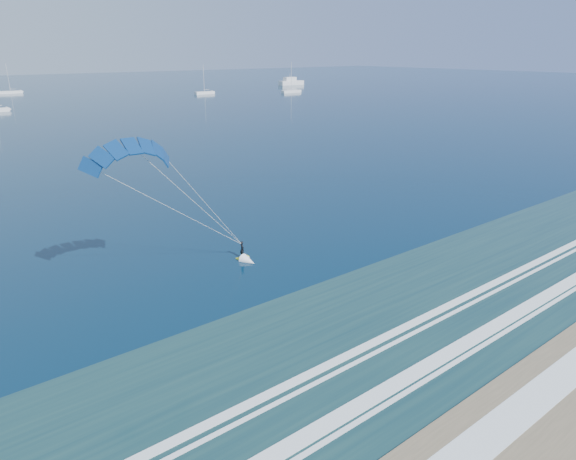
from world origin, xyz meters
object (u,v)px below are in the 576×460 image
(sailboat_5, at_px, (205,93))
(sailboat_6, at_px, (291,91))
(sailboat_4, at_px, (11,92))
(kitesurfer_rig, at_px, (192,201))
(motor_yacht, at_px, (291,82))

(sailboat_5, bearing_deg, sailboat_6, -27.23)
(sailboat_5, distance_m, sailboat_6, 39.99)
(sailboat_4, distance_m, sailboat_6, 128.52)
(sailboat_4, relative_size, sailboat_6, 0.96)
(sailboat_6, bearing_deg, sailboat_5, 152.77)
(kitesurfer_rig, distance_m, sailboat_6, 205.75)
(motor_yacht, relative_size, sailboat_6, 1.14)
(motor_yacht, bearing_deg, sailboat_5, -160.40)
(motor_yacht, bearing_deg, kitesurfer_rig, -130.71)
(motor_yacht, relative_size, sailboat_5, 1.23)
(kitesurfer_rig, relative_size, sailboat_6, 1.22)
(sailboat_6, bearing_deg, sailboat_4, 143.39)
(sailboat_6, bearing_deg, motor_yacht, 51.29)
(sailboat_4, bearing_deg, motor_yacht, -13.59)
(kitesurfer_rig, height_order, sailboat_5, kitesurfer_rig)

